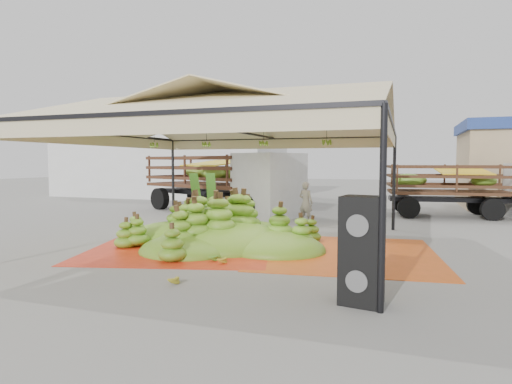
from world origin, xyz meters
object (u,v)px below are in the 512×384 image
(banana_heap, at_px, (222,220))
(speaker_stack, at_px, (362,250))
(vendor, at_px, (306,203))
(truck_left, at_px, (226,177))
(truck_right, at_px, (479,184))

(banana_heap, xyz_separation_m, speaker_stack, (3.90, -3.63, 0.18))
(vendor, bearing_deg, truck_left, -7.94)
(banana_heap, bearing_deg, truck_left, 112.14)
(truck_right, bearing_deg, speaker_stack, -112.36)
(truck_right, bearing_deg, truck_left, -176.75)
(truck_left, relative_size, truck_right, 1.21)
(speaker_stack, bearing_deg, truck_left, 132.24)
(truck_left, height_order, truck_right, truck_left)
(speaker_stack, xyz_separation_m, vendor, (-2.67, 8.21, -0.09))
(banana_heap, bearing_deg, truck_right, 49.35)
(vendor, xyz_separation_m, truck_left, (-3.96, 2.13, 0.81))
(banana_heap, bearing_deg, vendor, 75.03)
(banana_heap, height_order, speaker_stack, speaker_stack)
(truck_left, bearing_deg, vendor, -6.81)
(banana_heap, bearing_deg, speaker_stack, -42.95)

